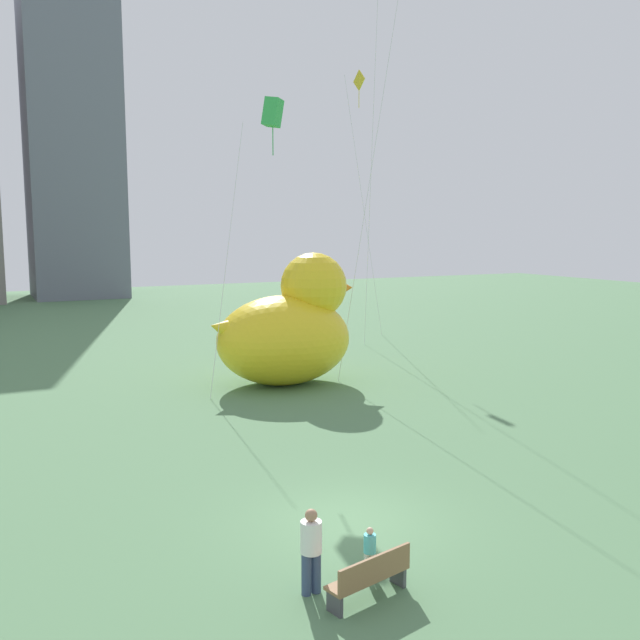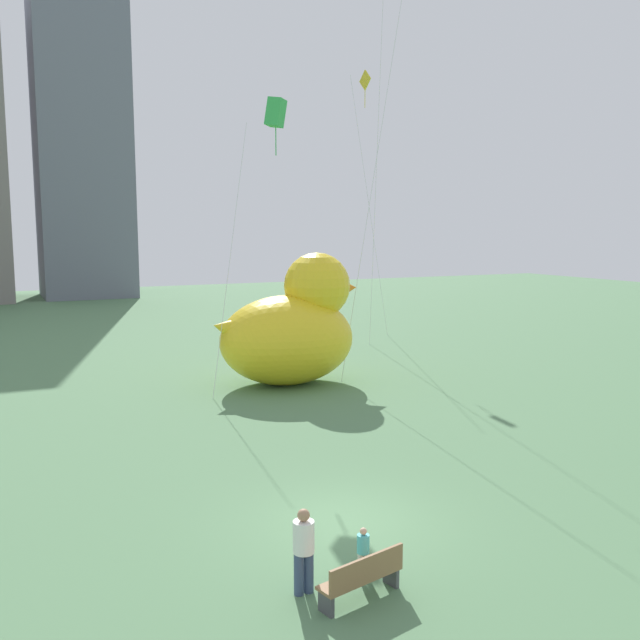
% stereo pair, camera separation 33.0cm
% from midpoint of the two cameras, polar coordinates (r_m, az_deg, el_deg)
% --- Properties ---
extents(ground_plane, '(140.00, 140.00, 0.00)m').
position_cam_midpoint_polar(ground_plane, '(16.68, 2.58, -16.38)').
color(ground_plane, '#547E54').
extents(park_bench, '(1.81, 0.83, 0.90)m').
position_cam_midpoint_polar(park_bench, '(13.37, 4.34, -20.48)').
color(park_bench, olive).
rests_on(park_bench, ground).
extents(person_adult, '(0.40, 0.40, 1.65)m').
position_cam_midpoint_polar(person_adult, '(13.38, -0.62, -18.38)').
color(person_adult, '#38476B').
rests_on(person_adult, ground).
extents(person_child, '(0.25, 0.25, 1.00)m').
position_cam_midpoint_polar(person_child, '(14.13, 4.31, -18.53)').
color(person_child, silver).
rests_on(person_child, ground).
extents(giant_inflatable_duck, '(6.97, 4.47, 5.78)m').
position_cam_midpoint_polar(giant_inflatable_duck, '(30.10, -2.01, -0.72)').
color(giant_inflatable_duck, yellow).
rests_on(giant_inflatable_duck, ground).
extents(kite_green, '(3.43, 3.38, 12.07)m').
position_cam_midpoint_polar(kite_green, '(28.89, -3.42, 16.71)').
color(kite_green, silver).
rests_on(kite_green, ground).
extents(kite_yellow, '(2.53, 2.22, 16.83)m').
position_cam_midpoint_polar(kite_yellow, '(45.72, 4.03, 18.15)').
color(kite_yellow, silver).
rests_on(kite_yellow, ground).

